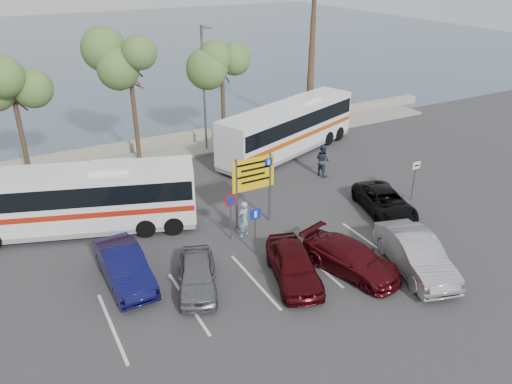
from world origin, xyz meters
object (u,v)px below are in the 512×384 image
direction_sign (253,179)px  pedestrian_far (323,160)px  car_silver_a (197,275)px  suv_black (385,202)px  coach_bus_right (288,130)px  car_maroon (351,258)px  car_silver_b (416,254)px  pedestrian_near (244,219)px  coach_bus_left (79,202)px  car_red (294,265)px  car_blue (124,266)px  street_lamp_right (204,83)px

direction_sign → pedestrian_far: (6.43, 3.30, -1.46)m
car_silver_a → suv_black: car_silver_a is taller
coach_bus_right → car_silver_a: (-10.91, -10.81, -0.99)m
car_silver_a → car_maroon: 6.37m
car_silver_b → pedestrian_near: bearing=146.5°
direction_sign → coach_bus_left: (-7.50, 3.30, -0.87)m
car_silver_a → car_red: (3.66, -1.32, 0.08)m
coach_bus_right → car_silver_b: size_ratio=2.37×
car_silver_a → car_red: 3.89m
direction_sign → car_maroon: bearing=-73.3°
car_blue → coach_bus_right: bearing=33.1°
coach_bus_left → pedestrian_far: bearing=0.0°
street_lamp_right → car_maroon: bearing=-91.3°
car_blue → car_silver_b: size_ratio=0.91×
car_silver_a → pedestrian_near: bearing=59.2°
car_silver_b → direction_sign: bearing=137.5°
street_lamp_right → suv_black: bearing=-70.4°
car_red → coach_bus_right: bearing=76.3°
pedestrian_near → car_red: bearing=73.5°
direction_sign → suv_black: 7.03m
street_lamp_right → car_red: (-2.75, -15.15, -3.89)m
coach_bus_right → car_silver_b: (-2.45, -14.00, -0.84)m
direction_sign → car_blue: (-6.81, -1.70, -1.71)m
coach_bus_right → suv_black: size_ratio=2.57×
car_maroon → car_silver_a: bearing=146.1°
street_lamp_right → coach_bus_left: bearing=-143.5°
car_maroon → car_red: bearing=149.0°
direction_sign → car_red: direction_sign is taller
street_lamp_right → coach_bus_right: (4.50, -3.02, -2.97)m
direction_sign → car_blue: direction_sign is taller
coach_bus_left → car_blue: bearing=-82.1°
direction_sign → pedestrian_far: 7.38m
coach_bus_left → car_silver_a: size_ratio=2.94×
coach_bus_left → car_silver_b: coach_bus_left is taller
car_maroon → pedestrian_near: 5.36m
coach_bus_right → car_blue: 16.09m
direction_sign → car_silver_a: direction_sign is taller
coach_bus_left → car_red: coach_bus_left is taller
car_blue → direction_sign: bearing=13.0°
car_silver_a → pedestrian_near: size_ratio=2.07×
car_blue → pedestrian_far: bearing=19.7°
coach_bus_right → pedestrian_far: (-0.06, -4.00, -0.65)m
car_silver_a → car_red: car_red is taller
coach_bus_left → pedestrian_near: 7.75m
direction_sign → car_red: (-0.76, -4.83, -1.72)m
street_lamp_right → direction_sign: (-2.00, -10.32, -2.17)m
direction_sign → car_blue: size_ratio=0.82×
street_lamp_right → car_red: street_lamp_right is taller
street_lamp_right → car_silver_b: 17.56m
direction_sign → pedestrian_near: bearing=-140.4°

